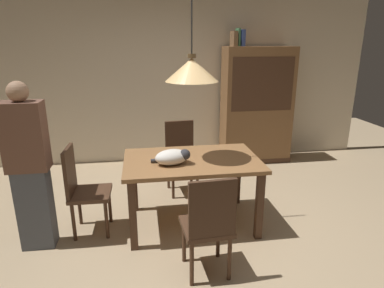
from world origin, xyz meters
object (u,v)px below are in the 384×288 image
dining_table (192,168)px  book_brown_thick (234,39)px  chair_near_front (209,223)px  book_blue_wide (241,38)px  chair_left_side (82,187)px  chair_far_back (181,154)px  person_standing (30,169)px  hutch_bookcase (256,108)px  book_green_slim (238,37)px  pendant_lamp (192,70)px  cat_sleeping (173,157)px

dining_table → book_brown_thick: 2.46m
chair_near_front → book_blue_wide: size_ratio=3.88×
chair_left_side → chair_far_back: same height
book_brown_thick → person_standing: (-2.46, -2.04, -1.15)m
chair_far_back → person_standing: person_standing is taller
hutch_bookcase → chair_near_front: bearing=-116.1°
hutch_bookcase → book_green_slim: size_ratio=7.12×
dining_table → hutch_bookcase: hutch_bookcase is taller
chair_far_back → hutch_bookcase: size_ratio=0.50×
pendant_lamp → chair_near_front: bearing=-89.7°
chair_far_back → book_blue_wide: size_ratio=3.88×
dining_table → book_green_slim: 2.49m
dining_table → book_blue_wide: size_ratio=5.83×
chair_far_back → book_blue_wide: bearing=43.0°
dining_table → person_standing: (-1.54, -0.18, 0.16)m
dining_table → book_blue_wide: book_blue_wide is taller
dining_table → chair_near_front: chair_near_front is taller
book_blue_wide → pendant_lamp: bearing=-119.4°
chair_far_back → book_blue_wide: 2.05m
chair_left_side → book_brown_thick: size_ratio=3.88×
dining_table → cat_sleeping: 0.30m
chair_near_front → chair_left_side: bearing=142.2°
chair_left_side → hutch_bookcase: 3.11m
dining_table → book_green_slim: book_green_slim is taller
cat_sleeping → person_standing: (-1.33, -0.06, -0.02)m
chair_far_back → hutch_bookcase: hutch_bookcase is taller
chair_left_side → pendant_lamp: size_ratio=0.72×
hutch_bookcase → cat_sleeping: bearing=-128.1°
cat_sleeping → book_brown_thick: book_brown_thick is taller
book_brown_thick → book_blue_wide: book_blue_wide is taller
book_blue_wide → person_standing: size_ratio=0.15×
cat_sleeping → person_standing: person_standing is taller
dining_table → cat_sleeping: cat_sleeping is taller
person_standing → chair_far_back: bearing=34.7°
hutch_bookcase → book_green_slim: bearing=179.8°
book_brown_thick → person_standing: bearing=-140.4°
chair_far_back → book_green_slim: 2.03m
chair_left_side → book_green_slim: book_green_slim is taller
chair_left_side → pendant_lamp: 1.61m
dining_table → chair_left_side: 1.14m
chair_left_side → person_standing: person_standing is taller
pendant_lamp → person_standing: 1.77m
chair_left_side → chair_far_back: 1.42m
pendant_lamp → book_green_slim: (0.99, 1.86, 0.32)m
cat_sleeping → person_standing: 1.33m
dining_table → hutch_bookcase: size_ratio=0.76×
chair_near_front → pendant_lamp: bearing=90.3°
hutch_bookcase → book_brown_thick: 1.15m
chair_far_back → cat_sleeping: chair_far_back is taller
book_green_slim → pendant_lamp: bearing=-118.0°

